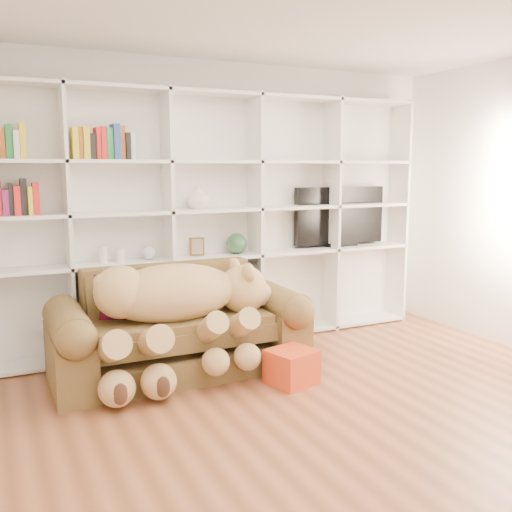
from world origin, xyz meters
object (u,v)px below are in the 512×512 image
teddy_bear (177,306)px  gift_box (292,367)px  tv (339,217)px  sofa (179,333)px

teddy_bear → gift_box: size_ratio=4.66×
teddy_bear → tv: tv is taller
sofa → tv: size_ratio=1.94×
sofa → tv: (2.01, 0.65, 0.85)m
sofa → teddy_bear: teddy_bear is taller
sofa → gift_box: bearing=-42.4°
sofa → tv: tv is taller
teddy_bear → sofa: bearing=60.5°
teddy_bear → tv: bearing=12.9°
sofa → gift_box: sofa is taller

